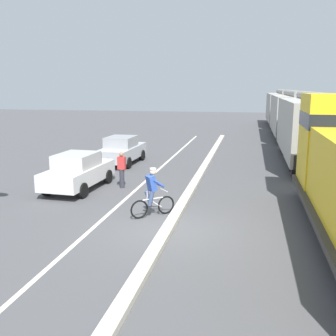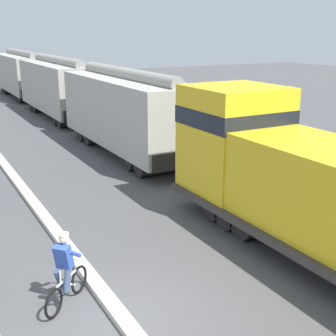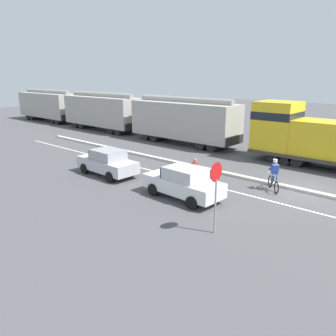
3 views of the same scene
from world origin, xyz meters
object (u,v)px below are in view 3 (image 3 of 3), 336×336
at_px(hopper_car_middle, 102,112).
at_px(cyclist, 274,176).
at_px(parked_car_white, 183,182).
at_px(parked_car_silver, 107,162).
at_px(hopper_car_lead, 184,121).
at_px(locomotive, 328,141).
at_px(stop_sign, 216,184).
at_px(hopper_car_trailing, 48,105).
at_px(pedestrian_by_cars, 195,172).

xyz_separation_m(hopper_car_middle, cyclist, (-6.60, -23.07, -1.26)).
distance_m(parked_car_white, parked_car_silver, 6.00).
height_order(hopper_car_lead, hopper_car_middle, same).
bearing_deg(parked_car_silver, locomotive, -42.12).
xyz_separation_m(parked_car_white, stop_sign, (-2.19, -3.31, 1.21)).
xyz_separation_m(hopper_car_trailing, parked_car_white, (-10.70, -31.70, -1.26)).
distance_m(parked_car_white, stop_sign, 4.15).
relative_size(hopper_car_middle, pedestrian_by_cars, 6.54).
bearing_deg(parked_car_silver, hopper_car_lead, 13.19).
distance_m(hopper_car_trailing, stop_sign, 37.31).
bearing_deg(parked_car_silver, hopper_car_trailing, 67.44).
height_order(hopper_car_lead, cyclist, hopper_car_lead).
xyz_separation_m(locomotive, hopper_car_trailing, (0.00, 35.36, 0.28)).
xyz_separation_m(hopper_car_trailing, cyclist, (-6.60, -34.67, -1.26)).
height_order(hopper_car_middle, pedestrian_by_cars, hopper_car_middle).
distance_m(stop_sign, pedestrian_by_cars, 5.72).
relative_size(hopper_car_lead, hopper_car_trailing, 1.00).
distance_m(hopper_car_lead, parked_car_white, 13.72).
relative_size(parked_car_silver, pedestrian_by_cars, 2.62).
height_order(locomotive, hopper_car_middle, locomotive).
distance_m(cyclist, pedestrian_by_cars, 4.25).
bearing_deg(parked_car_white, hopper_car_middle, 61.99).
bearing_deg(hopper_car_middle, pedestrian_by_cars, -114.55).
xyz_separation_m(parked_car_silver, stop_sign, (-2.21, -9.31, 1.21)).
relative_size(hopper_car_trailing, parked_car_silver, 2.49).
xyz_separation_m(hopper_car_trailing, pedestrian_by_cars, (-8.90, -31.09, -1.23)).
relative_size(parked_car_white, pedestrian_by_cars, 2.64).
relative_size(hopper_car_lead, hopper_car_middle, 1.00).
distance_m(hopper_car_lead, stop_sign, 17.48).
bearing_deg(hopper_car_middle, parked_car_silver, -127.13).
distance_m(locomotive, pedestrian_by_cars, 9.92).
height_order(locomotive, cyclist, locomotive).
relative_size(hopper_car_middle, hopper_car_trailing, 1.00).
bearing_deg(cyclist, parked_car_white, 144.11).
xyz_separation_m(cyclist, stop_sign, (-6.28, -0.35, 1.21)).
height_order(cyclist, pedestrian_by_cars, cyclist).
xyz_separation_m(hopper_car_lead, parked_car_silver, (-10.68, -2.50, -1.26)).
relative_size(hopper_car_middle, cyclist, 6.18).
height_order(locomotive, hopper_car_lead, locomotive).
bearing_deg(hopper_car_lead, cyclist, -119.94).
bearing_deg(cyclist, hopper_car_middle, 74.02).
xyz_separation_m(hopper_car_lead, pedestrian_by_cars, (-8.90, -7.89, -1.23)).
xyz_separation_m(hopper_car_trailing, parked_car_silver, (-10.68, -25.70, -1.26)).
xyz_separation_m(parked_car_white, pedestrian_by_cars, (1.79, 0.62, 0.03)).
xyz_separation_m(locomotive, stop_sign, (-12.89, 0.34, 0.23)).
distance_m(hopper_car_lead, parked_car_silver, 11.04).
distance_m(locomotive, hopper_car_lead, 12.16).
xyz_separation_m(hopper_car_lead, stop_sign, (-12.89, -11.81, -0.05)).
xyz_separation_m(stop_sign, pedestrian_by_cars, (3.99, 3.93, -1.18)).
bearing_deg(hopper_car_trailing, parked_car_white, -108.64).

